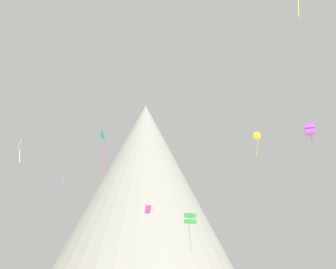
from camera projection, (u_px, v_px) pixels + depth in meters
name	position (u px, v px, depth m)	size (l,w,h in m)	color
rock_massif	(141.00, 195.00, 133.05)	(55.88, 56.27, 49.22)	gray
kite_pink_mid	(19.00, 145.00, 64.35)	(0.76, 0.93, 3.52)	pink
kite_cyan_mid	(63.00, 179.00, 79.37)	(0.66, 1.14, 1.35)	#33BCDB
kite_green_low	(190.00, 219.00, 68.16)	(1.89, 1.89, 5.49)	green
kite_gold_high	(257.00, 136.00, 93.84)	(1.66, 0.90, 4.97)	gold
kite_violet_mid	(310.00, 130.00, 68.17)	(1.82, 1.85, 3.03)	purple
kite_teal_mid	(102.00, 136.00, 52.04)	(0.92, 1.81, 4.69)	teal
kite_magenta_low	(148.00, 209.00, 59.49)	(0.85, 0.84, 1.20)	#D1339E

